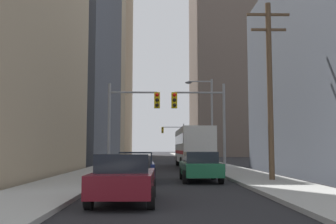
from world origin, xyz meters
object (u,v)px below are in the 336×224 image
sedan_maroon (124,178)px  traffic_signal_near_left (131,113)px  city_bus (193,146)px  sedan_green (200,166)px  traffic_signal_far_right (174,135)px  traffic_signal_near_right (201,113)px  sedan_navy (136,167)px

sedan_maroon → traffic_signal_near_left: size_ratio=0.70×
city_bus → sedan_green: size_ratio=2.72×
traffic_signal_far_right → traffic_signal_near_right: bearing=-89.8°
sedan_maroon → traffic_signal_far_right: (3.71, 55.46, 3.28)m
sedan_green → traffic_signal_near_right: traffic_signal_near_right is taller
sedan_maroon → traffic_signal_near_left: (-0.76, 13.28, 3.25)m
traffic_signal_near_left → traffic_signal_near_right: 4.64m
sedan_navy → sedan_green: 3.29m
city_bus → sedan_maroon: (-4.10, -22.37, -1.16)m
sedan_green → traffic_signal_far_right: traffic_signal_far_right is taller
city_bus → traffic_signal_near_left: 10.52m
traffic_signal_near_left → traffic_signal_far_right: (4.46, 42.18, 0.03)m
city_bus → traffic_signal_far_right: 33.16m
sedan_green → traffic_signal_far_right: bearing=89.4°
sedan_navy → sedan_green: same height
sedan_maroon → sedan_navy: same height
sedan_green → traffic_signal_far_right: 47.82m
sedan_green → sedan_navy: bearing=-173.0°
sedan_green → traffic_signal_near_left: traffic_signal_near_left is taller
traffic_signal_near_right → sedan_navy: bearing=-123.7°
traffic_signal_near_left → traffic_signal_near_right: (4.64, 0.00, 0.01)m
sedan_navy → sedan_maroon: bearing=-89.5°
city_bus → traffic_signal_far_right: (-0.39, 33.09, 2.12)m
sedan_green → traffic_signal_near_left: (-3.95, 5.53, 3.25)m
sedan_navy → traffic_signal_near_left: (-0.68, 5.93, 3.25)m
sedan_green → traffic_signal_near_right: size_ratio=0.71×
traffic_signal_near_left → traffic_signal_far_right: bearing=84.0°
sedan_navy → sedan_green: (3.27, 0.40, 0.00)m
sedan_green → traffic_signal_near_left: bearing=125.6°
sedan_green → traffic_signal_near_left: size_ratio=0.71×
sedan_green → traffic_signal_far_right: size_ratio=0.71×
traffic_signal_near_left → city_bus: bearing=61.9°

